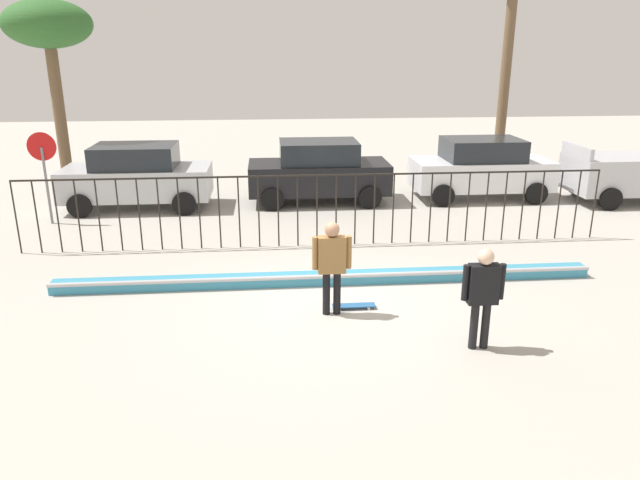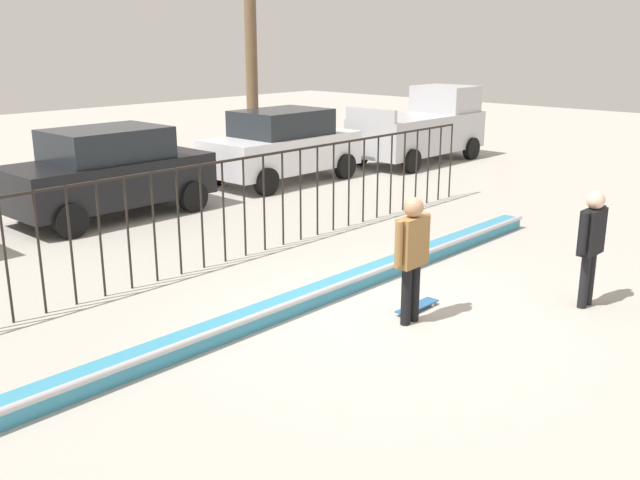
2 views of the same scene
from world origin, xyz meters
The scene contains 9 objects.
ground_plane centered at (0.00, 0.00, 0.00)m, with size 60.00×60.00×0.00m, color #ADA89E.
bowl_coping_ledge centered at (0.00, 1.05, 0.12)m, with size 11.00×0.40×0.27m.
perimeter_fence centered at (0.00, 3.55, 1.09)m, with size 14.04×0.04×1.76m.
skateboarder centered at (-0.06, -0.40, 1.05)m, with size 0.70×0.26×1.74m.
skateboard centered at (0.37, -0.21, 0.06)m, with size 0.80×0.20×0.07m.
camera_operator centered at (2.16, -1.89, 1.02)m, with size 0.68×0.26×1.69m.
parked_car_black centered at (0.41, 7.83, 0.97)m, with size 4.30×2.12×1.90m.
parked_car_white centered at (5.58, 7.87, 0.97)m, with size 4.30×2.12×1.90m.
pickup_truck centered at (10.77, 7.02, 1.04)m, with size 4.70×2.12×2.24m.
Camera 2 is at (-7.52, -5.64, 3.76)m, focal length 40.08 mm.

